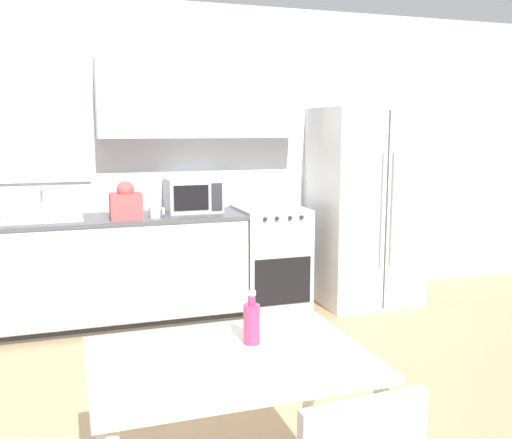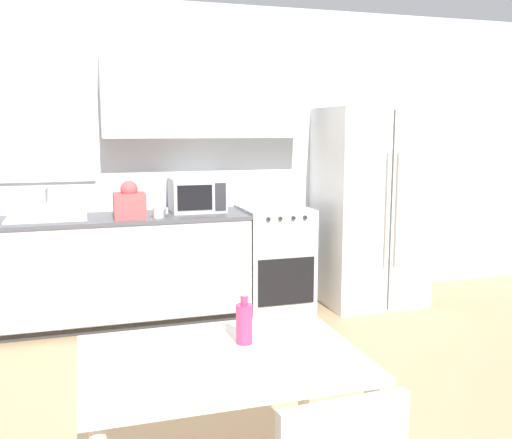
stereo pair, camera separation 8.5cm
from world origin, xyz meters
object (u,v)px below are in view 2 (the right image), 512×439
object	(u,v)px
oven_range	(274,258)
refrigerator	(370,207)
drink_bottle	(244,322)
coffee_mug	(159,212)
microwave	(197,195)
dining_table	(222,381)

from	to	relation	value
oven_range	refrigerator	world-z (taller)	refrigerator
refrigerator	drink_bottle	xyz separation A→B (m)	(-1.92, -2.51, -0.08)
coffee_mug	drink_bottle	size ratio (longest dim) A/B	0.54
oven_range	drink_bottle	distance (m)	2.79
microwave	drink_bottle	xyz separation A→B (m)	(-0.34, -2.68, -0.23)
coffee_mug	drink_bottle	bearing A→B (deg)	-89.35
refrigerator	coffee_mug	bearing A→B (deg)	-177.36
oven_range	coffee_mug	world-z (taller)	coffee_mug
microwave	drink_bottle	distance (m)	2.71
oven_range	refrigerator	xyz separation A→B (m)	(0.91, -0.07, 0.44)
microwave	coffee_mug	size ratio (longest dim) A/B	3.80
refrigerator	dining_table	xyz separation A→B (m)	(-2.05, -2.61, -0.28)
coffee_mug	microwave	bearing A→B (deg)	35.15
refrigerator	coffee_mug	size ratio (longest dim) A/B	14.92
refrigerator	coffee_mug	world-z (taller)	refrigerator
refrigerator	microwave	bearing A→B (deg)	174.00
oven_range	drink_bottle	xyz separation A→B (m)	(-1.02, -2.58, 0.36)
coffee_mug	dining_table	size ratio (longest dim) A/B	0.11
microwave	dining_table	distance (m)	2.85
drink_bottle	refrigerator	bearing A→B (deg)	52.54
oven_range	refrigerator	distance (m)	1.01
dining_table	refrigerator	bearing A→B (deg)	51.92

